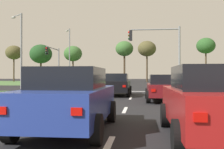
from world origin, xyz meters
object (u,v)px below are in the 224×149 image
car_maroon_fifth (164,87)px  car_white_second (66,81)px  car_silver_near (108,79)px  car_red_seventh (211,102)px  car_black_third (117,84)px  treeline_fourth (124,49)px  treeline_sixth (206,46)px  traffic_signal_near_right (161,47)px  treeline_near (14,53)px  street_lamp_second (20,46)px  traffic_signal_far_left (54,59)px  treeline_third (73,54)px  treeline_second (41,54)px  car_blue_sixth (70,99)px  car_beige_fourth (104,79)px  street_lamp_third (69,53)px  treeline_fifth (147,49)px

car_maroon_fifth → car_white_second: bearing=122.3°
car_silver_near → car_red_seventh: (8.04, -48.63, 0.00)m
car_black_third → treeline_fourth: (-2.30, 47.44, 7.16)m
car_silver_near → treeline_sixth: 22.75m
traffic_signal_near_right → treeline_fourth: 42.21m
car_red_seventh → treeline_near: 69.14m
traffic_signal_near_right → street_lamp_second: 15.32m
traffic_signal_far_left → treeline_third: (-5.06, 30.51, 3.17)m
treeline_second → treeline_fourth: (19.49, 4.03, 1.39)m
car_maroon_fifth → car_red_seventh: bearing=-88.6°
car_white_second → car_silver_near: bearing=-5.8°
car_blue_sixth → car_red_seventh: bearing=-9.7°
car_beige_fourth → treeline_sixth: 25.32m
car_maroon_fifth → treeline_fourth: bearing=95.9°
traffic_signal_far_left → street_lamp_third: 12.88m
traffic_signal_far_left → treeline_sixth: size_ratio=0.56×
car_white_second → treeline_near: 42.18m
treeline_third → car_beige_fourth: bearing=-60.6°
car_black_third → treeline_near: bearing=122.7°
treeline_fifth → treeline_sixth: treeline_sixth is taller
car_beige_fourth → car_blue_sixth: bearing=96.4°
street_lamp_second → treeline_near: treeline_near is taller
car_blue_sixth → car_beige_fourth: bearing=96.4°
treeline_second → treeline_fourth: treeline_fourth is taller
street_lamp_second → treeline_fourth: treeline_fourth is taller
treeline_near → traffic_signal_near_right: bearing=-50.7°
treeline_fifth → car_silver_near: bearing=-126.9°
car_maroon_fifth → traffic_signal_far_left: size_ratio=0.84×
street_lamp_third → treeline_third: 18.27m
car_beige_fourth → treeline_sixth: (20.52, 13.00, 7.14)m
traffic_signal_far_left → treeline_second: size_ratio=0.61×
treeline_near → car_blue_sixth: bearing=-63.2°
car_white_second → car_black_third: bearing=-149.7°
street_lamp_third → treeline_sixth: size_ratio=1.03×
treeline_second → car_silver_near: bearing=-25.3°
treeline_fifth → street_lamp_second: bearing=-111.6°
street_lamp_third → car_black_third: bearing=-69.2°
car_maroon_fifth → street_lamp_second: size_ratio=0.55×
car_black_third → car_maroon_fifth: 4.92m
car_white_second → car_red_seventh: (10.38, -25.44, 0.00)m
car_red_seventh → car_white_second: bearing=112.2°
car_silver_near → treeline_fourth: (2.47, 12.07, 7.14)m
car_beige_fourth → car_red_seventh: bearing=100.7°
car_blue_sixth → treeline_third: treeline_third is taller
car_blue_sixth → treeline_third: bearing=104.0°
car_blue_sixth → traffic_signal_far_left: bearing=108.6°
car_silver_near → treeline_sixth: size_ratio=0.46×
traffic_signal_near_right → treeline_fourth: bearing=98.0°
street_lamp_second → car_silver_near: bearing=75.7°
treeline_third → treeline_fourth: treeline_fourth is taller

